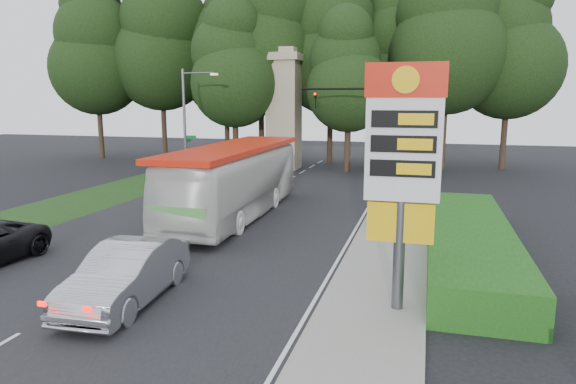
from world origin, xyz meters
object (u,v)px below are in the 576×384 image
(gas_station_pylon, at_px, (403,155))
(streetlight_signs, at_px, (187,120))
(traffic_signal_mast, at_px, (367,117))
(sedan_silver, at_px, (127,274))
(transit_bus, at_px, (235,181))
(monument, at_px, (284,109))

(gas_station_pylon, xyz_separation_m, streetlight_signs, (-16.19, 20.01, -0.01))
(gas_station_pylon, distance_m, traffic_signal_mast, 22.29)
(gas_station_pylon, distance_m, sedan_silver, 8.60)
(traffic_signal_mast, bearing_deg, gas_station_pylon, -80.91)
(transit_bus, bearing_deg, traffic_signal_mast, 65.36)
(sedan_silver, bearing_deg, streetlight_signs, 107.60)
(traffic_signal_mast, height_order, transit_bus, traffic_signal_mast)
(gas_station_pylon, relative_size, sedan_silver, 1.30)
(streetlight_signs, xyz_separation_m, transit_bus, (7.49, -10.05, -2.63))
(transit_bus, distance_m, sedan_silver, 11.44)
(monument, distance_m, sedan_silver, 29.91)
(gas_station_pylon, bearing_deg, monument, 111.80)
(streetlight_signs, xyz_separation_m, sedan_silver, (8.49, -21.41, -3.57))
(streetlight_signs, distance_m, sedan_silver, 23.30)
(streetlight_signs, relative_size, monument, 0.80)
(traffic_signal_mast, distance_m, monument, 9.76)
(monument, bearing_deg, sedan_silver, -83.21)
(streetlight_signs, distance_m, transit_bus, 12.80)
(monument, relative_size, sedan_silver, 1.90)
(monument, bearing_deg, gas_station_pylon, -68.20)
(gas_station_pylon, distance_m, transit_bus, 13.49)
(transit_bus, height_order, sedan_silver, transit_bus)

